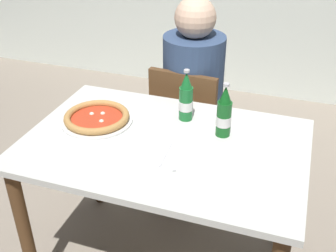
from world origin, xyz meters
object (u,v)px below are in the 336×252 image
Objects in this scene: dining_table_main at (164,163)px; diner_seated at (192,106)px; pizza_margherita_near at (97,118)px; beer_bottle_left at (224,114)px; chair_behind_table at (189,125)px; beer_bottle_center at (186,99)px; napkin_with_cutlery at (170,156)px.

diner_seated is at bearing 95.04° from dining_table_main.
beer_bottle_left reaches higher than pizza_margherita_near.
chair_behind_table is 0.67m from beer_bottle_left.
beer_bottle_center reaches higher than pizza_margherita_near.
diner_seated reaches higher than dining_table_main.
dining_table_main is 0.38m from pizza_margherita_near.
chair_behind_table is at bearing 121.32° from beer_bottle_left.
chair_behind_table is 0.68m from pizza_margherita_near.
pizza_margherita_near reaches higher than napkin_with_cutlery.
chair_behind_table is 0.55m from beer_bottle_center.
chair_behind_table reaches higher than pizza_margherita_near.
dining_table_main is at bearing 121.16° from napkin_with_cutlery.
dining_table_main is at bearing 100.68° from chair_behind_table.
beer_bottle_center is (0.09, -0.44, 0.27)m from diner_seated.
chair_behind_table is at bearing -96.56° from diner_seated.
diner_seated is (-0.06, 0.66, -0.05)m from dining_table_main.
beer_bottle_left is at bearing 31.57° from dining_table_main.
beer_bottle_left is 1.00× the size of beer_bottle_center.
diner_seated is 0.69m from pizza_margherita_near.
pizza_margherita_near is at bearing -115.88° from diner_seated.
chair_behind_table is 3.44× the size of beer_bottle_left.
beer_bottle_center is (-0.19, 0.08, 0.00)m from beer_bottle_left.
beer_bottle_left is at bearing -61.67° from diner_seated.
dining_table_main is 3.66× the size of pizza_margherita_near.
napkin_with_cutlery is at bearing -84.42° from beer_bottle_center.
beer_bottle_center reaches higher than dining_table_main.
diner_seated reaches higher than chair_behind_table.
chair_behind_table is at bearing 95.98° from dining_table_main.
dining_table_main is 0.16m from napkin_with_cutlery.
diner_seated is (0.01, 0.05, 0.10)m from chair_behind_table.
diner_seated reaches higher than beer_bottle_left.
chair_behind_table is (-0.06, 0.61, -0.15)m from dining_table_main.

